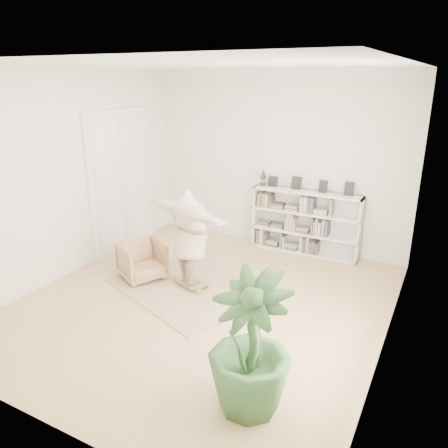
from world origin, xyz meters
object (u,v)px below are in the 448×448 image
at_px(bookshelf, 305,223).
at_px(houseplant, 250,343).
at_px(armchair, 142,261).
at_px(person, 190,235).
at_px(rocker_board, 191,283).

distance_m(bookshelf, houseplant, 4.67).
xyz_separation_m(armchair, houseplant, (3.05, -2.04, 0.46)).
distance_m(bookshelf, armchair, 3.35).
distance_m(person, houseplant, 3.00).
bearing_deg(bookshelf, houseplant, -79.09).
xyz_separation_m(bookshelf, rocker_board, (-1.21, -2.44, -0.57)).
bearing_deg(houseplant, person, 134.31).
xyz_separation_m(rocker_board, houseplant, (2.09, -2.14, 0.73)).
height_order(bookshelf, armchair, bookshelf).
relative_size(bookshelf, person, 1.08).
height_order(armchair, houseplant, houseplant).
bearing_deg(houseplant, bookshelf, 100.91).
bearing_deg(person, rocker_board, -69.70).
xyz_separation_m(bookshelf, armchair, (-2.16, -2.55, -0.30)).
distance_m(rocker_board, houseplant, 3.08).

